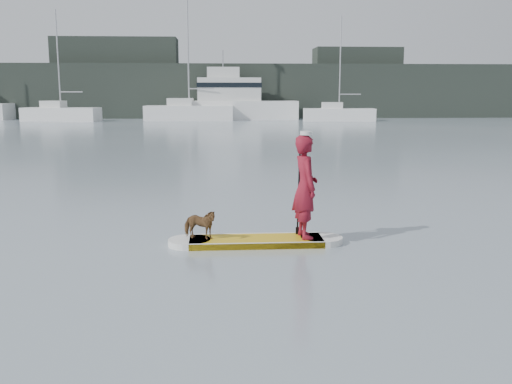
{
  "coord_description": "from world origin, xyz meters",
  "views": [
    {
      "loc": [
        2.11,
        -13.9,
        2.82
      ],
      "look_at": [
        2.72,
        -3.49,
        1.0
      ],
      "focal_mm": 40.0,
      "sensor_mm": 36.0,
      "label": 1
    }
  ],
  "objects": [
    {
      "name": "dog",
      "position": [
        1.67,
        -3.51,
        0.4
      ],
      "size": [
        0.73,
        0.51,
        0.56
      ],
      "primitive_type": "imported",
      "rotation": [
        0.0,
        0.0,
        1.24
      ],
      "color": "brown",
      "rests_on": "paddleboard"
    },
    {
      "name": "white_cap",
      "position": [
        3.65,
        -3.48,
        2.09
      ],
      "size": [
        0.22,
        0.22,
        0.07
      ],
      "primitive_type": "cylinder",
      "color": "silver",
      "rests_on": "paddler"
    },
    {
      "name": "sailboat_d",
      "position": [
        -1.37,
        45.84,
        0.95
      ],
      "size": [
        9.18,
        3.22,
        13.35
      ],
      "rotation": [
        0.0,
        0.0,
        -0.05
      ],
      "color": "white",
      "rests_on": "ground"
    },
    {
      "name": "shore_mass",
      "position": [
        0.0,
        53.0,
        3.0
      ],
      "size": [
        90.0,
        6.0,
        6.0
      ],
      "primitive_type": "cube",
      "color": "black",
      "rests_on": "ground"
    },
    {
      "name": "ground",
      "position": [
        0.0,
        0.0,
        0.0
      ],
      "size": [
        140.0,
        140.0,
        0.0
      ],
      "primitive_type": "plane",
      "color": "slate",
      "rests_on": "ground"
    },
    {
      "name": "paddle",
      "position": [
        3.56,
        -3.25,
        0.8
      ],
      "size": [
        0.1,
        0.3,
        2.0
      ],
      "rotation": [
        0.0,
        0.0,
        0.01
      ],
      "color": "black",
      "rests_on": "ground"
    },
    {
      "name": "motor_yacht_a",
      "position": [
        3.5,
        47.49,
        2.03
      ],
      "size": [
        12.1,
        3.98,
        7.22
      ],
      "rotation": [
        0.0,
        0.0,
        0.02
      ],
      "color": "white",
      "rests_on": "ground"
    },
    {
      "name": "sailboat_c",
      "position": [
        -14.1,
        44.81,
        0.8
      ],
      "size": [
        7.84,
        3.62,
        10.83
      ],
      "rotation": [
        0.0,
        0.0,
        -0.15
      ],
      "color": "white",
      "rests_on": "ground"
    },
    {
      "name": "paddler",
      "position": [
        3.65,
        -3.48,
        1.09
      ],
      "size": [
        0.56,
        0.76,
        1.93
      ],
      "primitive_type": "imported",
      "rotation": [
        0.0,
        0.0,
        1.71
      ],
      "color": "maroon",
      "rests_on": "paddleboard"
    },
    {
      "name": "shore_building_east",
      "position": [
        18.0,
        54.0,
        4.0
      ],
      "size": [
        10.0,
        4.0,
        8.0
      ],
      "primitive_type": "cube",
      "color": "black",
      "rests_on": "ground"
    },
    {
      "name": "sailboat_e",
      "position": [
        13.87,
        43.75,
        0.74
      ],
      "size": [
        7.3,
        2.92,
        10.34
      ],
      "rotation": [
        0.0,
        0.0,
        -0.09
      ],
      "color": "white",
      "rests_on": "ground"
    },
    {
      "name": "shore_building_west",
      "position": [
        -10.0,
        54.0,
        4.5
      ],
      "size": [
        14.0,
        4.0,
        9.0
      ],
      "primitive_type": "cube",
      "color": "black",
      "rests_on": "ground"
    },
    {
      "name": "paddleboard",
      "position": [
        2.72,
        -3.49,
        0.06
      ],
      "size": [
        3.3,
        0.83,
        0.12
      ],
      "rotation": [
        0.0,
        0.0,
        0.01
      ],
      "color": "gold",
      "rests_on": "ground"
    }
  ]
}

